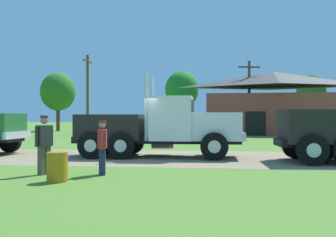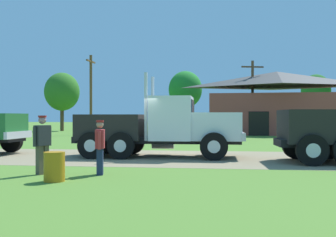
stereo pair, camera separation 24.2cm
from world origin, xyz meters
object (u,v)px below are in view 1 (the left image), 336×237
truck_foreground_white (160,127)px  utility_pole_near (88,92)px  shed_building (273,104)px  utility_pole_far (249,95)px  steel_barrel (57,167)px  visitor_far_side (319,130)px  visitor_walking_mid (102,145)px  visitor_by_barrel (44,142)px

truck_foreground_white → utility_pole_near: utility_pole_near is taller
shed_building → utility_pole_far: utility_pole_far is taller
truck_foreground_white → steel_barrel: 7.14m
truck_foreground_white → utility_pole_near: bearing=116.0°
visitor_far_side → utility_pole_far: utility_pole_far is taller
shed_building → utility_pole_near: size_ratio=1.78×
truck_foreground_white → shed_building: size_ratio=0.54×
truck_foreground_white → shed_building: (8.10, 22.74, 1.68)m
truck_foreground_white → visitor_walking_mid: size_ratio=4.46×
visitor_by_barrel → visitor_far_side: (10.96, 11.72, -0.01)m
truck_foreground_white → visitor_walking_mid: 5.59m
visitor_by_barrel → steel_barrel: size_ratio=2.23×
shed_building → utility_pole_far: 2.53m
visitor_walking_mid → utility_pole_near: utility_pole_near is taller
visitor_walking_mid → shed_building: bearing=72.1°
visitor_far_side → steel_barrel: visitor_far_side is taller
visitor_walking_mid → utility_pole_far: 28.83m
visitor_far_side → steel_barrel: bearing=-127.8°
truck_foreground_white → visitor_by_barrel: truck_foreground_white is taller
utility_pole_far → shed_building: bearing=8.5°
steel_barrel → utility_pole_far: size_ratio=0.11×
visitor_walking_mid → steel_barrel: (-0.86, -1.36, -0.49)m
visitor_far_side → shed_building: 16.76m
shed_building → visitor_far_side: bearing=-89.7°
truck_foreground_white → utility_pole_far: utility_pole_far is taller
shed_building → utility_pole_far: size_ratio=1.90×
visitor_by_barrel → shed_building: (10.86, 28.36, 1.97)m
visitor_walking_mid → utility_pole_far: bearing=76.4°
steel_barrel → utility_pole_near: size_ratio=0.10×
visitor_walking_mid → visitor_by_barrel: (-1.76, -0.14, 0.10)m
truck_foreground_white → utility_pole_near: (-9.69, 19.89, 2.79)m
truck_foreground_white → shed_building: 24.20m
visitor_walking_mid → shed_building: (9.10, 28.22, 2.08)m
visitor_far_side → utility_pole_far: size_ratio=0.25×
steel_barrel → utility_pole_near: 28.10m
utility_pole_near → visitor_walking_mid: bearing=-71.1°
visitor_far_side → utility_pole_near: size_ratio=0.24×
visitor_by_barrel → visitor_far_side: bearing=46.9°
shed_building → utility_pole_near: 18.06m
visitor_far_side → utility_pole_far: 16.72m
truck_foreground_white → utility_pole_near: 22.30m
visitor_by_barrel → utility_pole_far: bearing=73.1°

